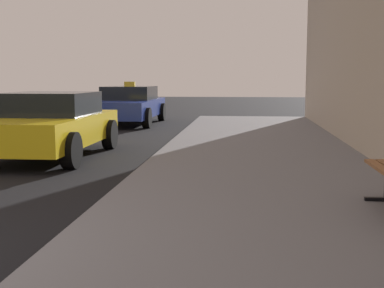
{
  "coord_description": "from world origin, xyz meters",
  "views": [
    {
      "loc": [
        3.67,
        -3.45,
        1.55
      ],
      "look_at": [
        2.93,
        3.83,
        0.63
      ],
      "focal_mm": 49.05,
      "sensor_mm": 36.0,
      "label": 1
    }
  ],
  "objects": [
    {
      "name": "car_blue",
      "position": [
        -0.27,
        14.11,
        0.65
      ],
      "size": [
        2.02,
        4.57,
        1.43
      ],
      "rotation": [
        0.0,
        0.0,
        3.14
      ],
      "color": "#233899",
      "rests_on": "ground_plane"
    },
    {
      "name": "car_yellow",
      "position": [
        -0.21,
        6.54,
        0.65
      ],
      "size": [
        2.04,
        4.06,
        1.27
      ],
      "rotation": [
        0.0,
        0.0,
        3.14
      ],
      "color": "yellow",
      "rests_on": "ground_plane"
    }
  ]
}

